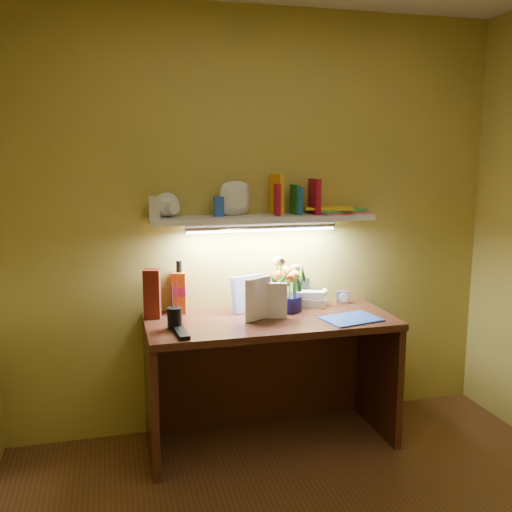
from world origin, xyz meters
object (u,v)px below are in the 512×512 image
at_px(telephone, 310,297).
at_px(whisky_bottle, 179,287).
at_px(desk_clock, 342,297).
at_px(desk, 270,381).
at_px(flower_bouquet, 287,284).

relative_size(telephone, whisky_bottle, 0.60).
bearing_deg(desk_clock, whisky_bottle, -169.75).
distance_m(desk_clock, whisky_bottle, 1.01).
xyz_separation_m(telephone, whisky_bottle, (-0.79, 0.05, 0.10)).
relative_size(desk, flower_bouquet, 4.36).
height_order(flower_bouquet, desk_clock, flower_bouquet).
xyz_separation_m(telephone, desk_clock, (0.21, 0.01, -0.02)).
relative_size(desk, whisky_bottle, 4.54).
bearing_deg(telephone, flower_bouquet, -141.32).
height_order(desk_clock, whisky_bottle, whisky_bottle).
bearing_deg(desk_clock, desk, -145.74).
bearing_deg(flower_bouquet, desk, -134.90).
distance_m(flower_bouquet, telephone, 0.21).
xyz_separation_m(desk, desk_clock, (0.52, 0.21, 0.41)).
height_order(telephone, whisky_bottle, whisky_bottle).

